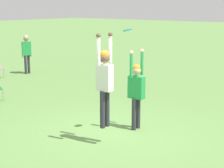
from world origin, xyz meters
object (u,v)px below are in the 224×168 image
at_px(person_jumping, 105,78).
at_px(person_spectator_near, 27,50).
at_px(person_defending, 136,88).
at_px(frisbee, 128,30).

bearing_deg(person_jumping, person_spectator_near, -30.46).
relative_size(person_defending, person_spectator_near, 1.15).
relative_size(person_defending, frisbee, 8.99).
bearing_deg(person_spectator_near, person_defending, -86.33).
height_order(person_defending, frisbee, frisbee).
xyz_separation_m(person_jumping, frisbee, (0.86, -0.01, 1.05)).
height_order(frisbee, person_spectator_near, frisbee).
height_order(person_jumping, person_defending, person_jumping).
relative_size(person_jumping, person_defending, 1.04).
height_order(person_jumping, person_spectator_near, person_jumping).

